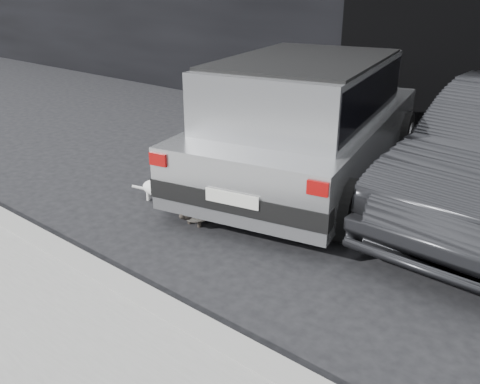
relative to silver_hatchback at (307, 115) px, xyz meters
The scene contains 6 objects.
ground 1.23m from the silver_hatchback, 110.87° to the right, with size 80.00×80.00×0.00m, color black.
garage_opening 3.31m from the silver_hatchback, 77.66° to the left, with size 4.00×0.10×2.60m, color black.
curb 3.56m from the silver_hatchback, 78.26° to the right, with size 18.00×0.25×0.12m, color gray.
silver_hatchback is the anchor object (origin of this frame).
cat_siamese 2.04m from the silver_hatchback, 95.29° to the right, with size 0.31×0.88×0.30m.
cat_white 2.13m from the silver_hatchback, 117.90° to the right, with size 0.74×0.35×0.35m.
Camera 1 is at (3.78, -4.86, 2.56)m, focal length 38.00 mm.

